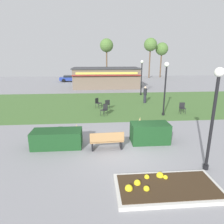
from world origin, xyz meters
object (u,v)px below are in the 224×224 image
trash_bin (60,134)px  parked_car_east_slot (127,78)px  cafe_chair_north (105,109)px  parked_car_center_slot (98,78)px  lamppost_mid (165,83)px  person_strolling (145,95)px  park_bench (107,141)px  tree_right_bg (107,46)px  lamppost_near (214,108)px  cafe_chair_center (182,107)px  parked_car_west_slot (71,78)px  cafe_chair_east (107,104)px  cafe_chair_west (98,102)px  lamppost_far (142,73)px  tree_center_bg (150,45)px  tree_left_bg (162,49)px  food_kiosk (106,77)px

trash_bin → parked_car_east_slot: parked_car_east_slot is taller
cafe_chair_north → parked_car_center_slot: (-0.25, 23.12, 0.12)m
parked_car_center_slot → parked_car_east_slot: 5.65m
lamppost_mid → person_strolling: bearing=95.2°
park_bench → tree_right_bg: 35.03m
lamppost_near → person_strolling: lamppost_near is taller
cafe_chair_center → parked_car_east_slot: bearing=92.6°
cafe_chair_north → tree_right_bg: bearing=86.5°
trash_bin → parked_car_west_slot: 28.06m
lamppost_near → trash_bin: bearing=152.4°
person_strolling → parked_car_east_slot: (1.11, 18.99, -0.22)m
cafe_chair_center → parked_car_east_slot: size_ratio=0.20×
lamppost_mid → parked_car_east_slot: (0.70, 23.49, -1.98)m
lamppost_near → cafe_chair_north: size_ratio=4.69×
cafe_chair_east → cafe_chair_west: bearing=138.3°
park_bench → tree_right_bg: size_ratio=0.21×
parked_car_east_slot → lamppost_far: bearing=-92.1°
lamppost_near → tree_center_bg: tree_center_bg is taller
lamppost_near → tree_left_bg: size_ratio=0.54×
lamppost_mid → cafe_chair_center: bearing=14.8°
parked_car_center_slot → tree_right_bg: tree_right_bg is taller
parked_car_west_slot → parked_car_center_slot: 5.17m
cafe_chair_center → tree_center_bg: bearing=80.5°
lamppost_far → tree_center_bg: 21.76m
food_kiosk → tree_left_bg: bearing=48.0°
lamppost_mid → trash_bin: bearing=-148.9°
cafe_chair_center → parked_car_center_slot: 23.98m
tree_center_bg → tree_right_bg: bearing=-177.3°
cafe_chair_west → tree_right_bg: tree_right_bg is taller
cafe_chair_west → lamppost_far: bearing=47.8°
lamppost_near → tree_left_bg: (10.42, 38.30, 3.61)m
parked_car_center_slot → cafe_chair_north: bearing=-89.4°
lamppost_mid → tree_left_bg: bearing=72.5°
food_kiosk → parked_car_east_slot: 9.12m
cafe_chair_east → tree_left_bg: 32.07m
tree_center_bg → parked_car_west_slot: bearing=-161.3°
cafe_chair_north → tree_left_bg: tree_left_bg is taller
lamppost_mid → trash_bin: size_ratio=5.47×
lamppost_mid → tree_right_bg: (-2.96, 28.69, 4.20)m
parked_car_center_slot → tree_center_bg: (11.52, 5.66, 6.40)m
person_strolling → tree_left_bg: bearing=83.2°
park_bench → parked_car_west_slot: size_ratio=0.41×
cafe_chair_east → cafe_chair_north: size_ratio=1.00×
park_bench → cafe_chair_center: bearing=43.0°
lamppost_near → trash_bin: (-6.53, 3.41, -2.25)m
lamppost_near → parked_car_center_slot: size_ratio=0.99×
cafe_chair_west → tree_right_bg: (2.27, 25.81, 6.30)m
person_strolling → tree_left_bg: 28.32m
cafe_chair_east → parked_car_center_slot: bearing=91.4°
person_strolling → cafe_chair_west: bearing=-147.2°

